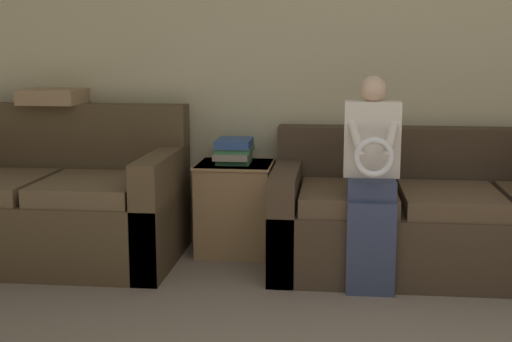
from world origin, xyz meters
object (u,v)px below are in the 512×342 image
couch_side (52,206)px  couch_main (446,221)px  throw_pillow (54,96)px  book_stack (234,151)px  side_shelf (235,207)px  child_left_seated (372,176)px

couch_side → couch_main: bearing=1.0°
couch_main → throw_pillow: size_ratio=5.47×
book_stack → throw_pillow: throw_pillow is taller
couch_side → side_shelf: bearing=12.5°
child_left_seated → side_shelf: bearing=144.8°
couch_side → book_stack: size_ratio=5.38×
couch_side → child_left_seated: size_ratio=1.37×
side_shelf → couch_side: bearing=-167.5°
book_stack → couch_main: bearing=-8.8°
child_left_seated → book_stack: child_left_seated is taller
throw_pillow → child_left_seated: bearing=-18.1°
child_left_seated → side_shelf: child_left_seated is taller
couch_main → throw_pillow: bearing=173.5°
side_shelf → book_stack: 0.38m
child_left_seated → book_stack: 1.06m
side_shelf → throw_pillow: throw_pillow is taller
couch_side → throw_pillow: bearing=105.1°
couch_main → throw_pillow: 2.71m
couch_side → side_shelf: couch_side is taller
couch_side → throw_pillow: size_ratio=4.24×
couch_main → side_shelf: (-1.35, 0.21, 0.01)m
child_left_seated → book_stack: bearing=145.1°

